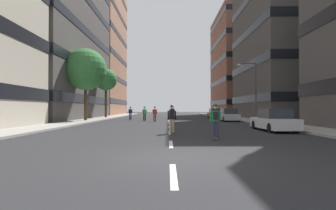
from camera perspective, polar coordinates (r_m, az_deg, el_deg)
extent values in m
plane|color=#28282B|center=(31.79, 0.03, -3.56)|extent=(143.50, 143.50, 0.00)
cube|color=#9E9991|center=(36.13, -15.97, -3.08)|extent=(3.14, 65.77, 0.14)
cube|color=#9E9991|center=(36.20, 15.96, -3.07)|extent=(3.14, 65.77, 0.14)
cube|color=silver|center=(6.04, 1.05, -15.74)|extent=(0.16, 2.20, 0.01)
cube|color=silver|center=(10.95, 0.48, -8.95)|extent=(0.16, 2.20, 0.01)
cube|color=silver|center=(15.91, 0.26, -6.37)|extent=(0.16, 2.20, 0.01)
cube|color=silver|center=(20.90, 0.15, -5.02)|extent=(0.16, 2.20, 0.01)
cube|color=silver|center=(25.88, 0.09, -4.19)|extent=(0.16, 2.20, 0.01)
cube|color=silver|center=(30.88, 0.04, -3.63)|extent=(0.16, 2.20, 0.01)
cube|color=silver|center=(35.87, 0.01, -3.23)|extent=(0.16, 2.20, 0.01)
cube|color=silver|center=(40.87, -0.02, -2.92)|extent=(0.16, 2.20, 0.01)
cube|color=silver|center=(45.86, -0.04, -2.68)|extent=(0.16, 2.20, 0.01)
cube|color=silver|center=(50.86, -0.05, -2.49)|extent=(0.16, 2.20, 0.01)
cube|color=silver|center=(55.86, -0.06, -2.33)|extent=(0.16, 2.20, 0.01)
cube|color=silver|center=(60.86, -0.08, -2.20)|extent=(0.16, 2.20, 0.01)
cube|color=#4C4744|center=(43.90, -28.68, 19.26)|extent=(16.78, 23.54, 33.02)
cube|color=black|center=(41.30, -28.79, 1.11)|extent=(16.90, 23.66, 1.10)
cube|color=black|center=(41.71, -28.75, 7.60)|extent=(16.90, 23.66, 1.10)
cube|color=black|center=(42.64, -28.71, 13.89)|extent=(16.90, 23.66, 1.10)
cube|color=black|center=(44.06, -28.67, 19.84)|extent=(16.90, 23.66, 1.10)
cube|color=#9E6B51|center=(63.81, -18.82, 14.16)|extent=(16.78, 19.51, 35.83)
cube|color=black|center=(61.70, -18.88, 0.71)|extent=(16.90, 19.63, 1.10)
cube|color=black|center=(62.03, -18.86, 5.44)|extent=(16.90, 19.63, 1.10)
cube|color=black|center=(62.79, -18.84, 10.09)|extent=(16.90, 19.63, 1.10)
cube|color=black|center=(63.94, -18.82, 14.60)|extent=(16.90, 19.63, 1.10)
cube|color=black|center=(65.48, -18.80, 18.92)|extent=(16.90, 19.63, 1.10)
cube|color=#4C4744|center=(42.71, 28.63, 13.60)|extent=(16.78, 16.53, 24.15)
cube|color=black|center=(41.42, 28.71, 1.20)|extent=(16.90, 16.65, 1.10)
cube|color=black|center=(41.86, 28.67, 7.82)|extent=(16.90, 16.65, 1.10)
cube|color=black|center=(42.83, 28.63, 14.23)|extent=(16.90, 16.65, 1.10)
cube|color=black|center=(44.32, 28.59, 20.27)|extent=(16.90, 16.65, 1.10)
cube|color=brown|center=(62.62, 18.68, 8.79)|extent=(16.78, 18.33, 23.76)
cube|color=black|center=(61.78, 18.71, 0.50)|extent=(16.90, 18.45, 1.10)
cube|color=black|center=(62.06, 18.70, 4.89)|extent=(16.90, 18.45, 1.10)
cube|color=black|center=(62.70, 18.68, 9.22)|extent=(16.90, 18.45, 1.10)
cube|color=black|center=(63.69, 18.66, 13.43)|extent=(16.90, 18.45, 1.10)
cube|color=black|center=(65.01, 18.64, 17.50)|extent=(16.90, 18.45, 1.10)
cube|color=#B2B7BF|center=(30.89, 13.48, -2.64)|extent=(1.80, 4.40, 0.70)
cube|color=#2D3338|center=(30.73, 13.54, -1.40)|extent=(1.60, 2.10, 0.64)
cylinder|color=black|center=(32.13, 11.48, -2.94)|extent=(0.22, 0.64, 0.64)
cylinder|color=black|center=(32.49, 14.25, -2.91)|extent=(0.22, 0.64, 0.64)
cylinder|color=black|center=(29.30, 12.63, -3.15)|extent=(0.22, 0.64, 0.64)
cylinder|color=black|center=(29.70, 15.64, -3.11)|extent=(0.22, 0.64, 0.64)
cube|color=maroon|center=(38.98, 10.60, -2.24)|extent=(1.80, 4.40, 0.70)
cube|color=#2D3338|center=(38.82, 10.64, -1.26)|extent=(1.60, 2.10, 0.64)
cylinder|color=black|center=(40.27, 9.09, -2.50)|extent=(0.22, 0.64, 0.64)
cylinder|color=black|center=(40.56, 11.33, -2.48)|extent=(0.22, 0.64, 0.64)
cylinder|color=black|center=(37.41, 9.81, -2.63)|extent=(0.22, 0.64, 0.64)
cylinder|color=black|center=(37.72, 12.21, -2.61)|extent=(0.22, 0.64, 0.64)
cube|color=silver|center=(18.68, 22.84, -3.86)|extent=(1.80, 4.40, 0.70)
cube|color=#2D3338|center=(18.52, 23.01, -1.81)|extent=(1.60, 2.10, 0.64)
cylinder|color=black|center=(19.75, 19.05, -4.31)|extent=(0.22, 0.64, 0.64)
cylinder|color=black|center=(20.34, 23.32, -4.19)|extent=(0.22, 0.64, 0.64)
cylinder|color=black|center=(17.05, 22.28, -4.88)|extent=(0.22, 0.64, 0.64)
cylinder|color=black|center=(17.72, 27.08, -4.69)|extent=(0.22, 0.64, 0.64)
cylinder|color=#4C3823|center=(40.33, -14.27, 0.63)|extent=(0.36, 0.36, 4.73)
sphere|color=#387A3D|center=(40.57, -14.26, 5.67)|extent=(3.43, 3.43, 3.43)
cylinder|color=#4C3823|center=(31.09, -18.58, 0.66)|extent=(0.36, 0.36, 4.32)
sphere|color=#387A3D|center=(31.42, -18.55, 7.76)|extent=(4.93, 4.93, 4.93)
cylinder|color=#3F3F44|center=(29.26, 19.29, 2.88)|extent=(0.16, 0.16, 6.50)
cylinder|color=#3F3F44|center=(29.34, 17.59, 9.06)|extent=(1.80, 0.10, 0.10)
ellipsoid|color=silver|center=(29.06, 15.88, 8.85)|extent=(0.50, 0.30, 0.24)
cube|color=brown|center=(34.15, 0.77, -3.22)|extent=(0.25, 0.91, 0.02)
cylinder|color=#D8BF4C|center=(34.47, 0.73, -3.28)|extent=(0.18, 0.08, 0.07)
cylinder|color=#D8BF4C|center=(33.83, 0.81, -3.33)|extent=(0.18, 0.08, 0.07)
cylinder|color=#594C47|center=(34.13, 0.62, -2.53)|extent=(0.15, 0.15, 0.80)
cylinder|color=#594C47|center=(34.14, 0.92, -2.53)|extent=(0.15, 0.15, 0.80)
cube|color=black|center=(34.12, 0.77, -1.40)|extent=(0.33, 0.22, 0.55)
cylinder|color=black|center=(34.15, 0.40, -1.45)|extent=(0.10, 0.23, 0.55)
cylinder|color=black|center=(34.19, 1.13, -1.44)|extent=(0.10, 0.23, 0.55)
sphere|color=beige|center=(34.14, 0.77, -0.64)|extent=(0.22, 0.22, 0.22)
sphere|color=black|center=(34.14, 0.77, -0.55)|extent=(0.21, 0.21, 0.21)
cube|color=black|center=(33.94, 0.79, -1.35)|extent=(0.27, 0.18, 0.40)
cube|color=brown|center=(33.59, -8.83, -3.26)|extent=(0.23, 0.91, 0.02)
cylinder|color=#D8BF4C|center=(33.91, -8.73, -3.31)|extent=(0.18, 0.08, 0.07)
cylinder|color=#D8BF4C|center=(33.28, -8.93, -3.36)|extent=(0.18, 0.08, 0.07)
cylinder|color=#2D334C|center=(33.59, -8.98, -2.55)|extent=(0.14, 0.14, 0.80)
cylinder|color=#2D334C|center=(33.56, -8.68, -2.56)|extent=(0.14, 0.14, 0.80)
cube|color=blue|center=(33.56, -8.83, -1.40)|extent=(0.33, 0.21, 0.55)
cylinder|color=blue|center=(33.65, -9.18, -1.45)|extent=(0.10, 0.23, 0.55)
cylinder|color=blue|center=(33.57, -8.44, -1.45)|extent=(0.10, 0.23, 0.55)
sphere|color=tan|center=(33.58, -8.82, -0.63)|extent=(0.22, 0.22, 0.22)
sphere|color=black|center=(33.58, -8.82, -0.54)|extent=(0.21, 0.21, 0.21)
cube|color=black|center=(33.38, -8.88, -1.35)|extent=(0.26, 0.17, 0.40)
cube|color=brown|center=(15.45, 0.69, -6.25)|extent=(0.22, 0.90, 0.02)
cylinder|color=#D8BF4C|center=(15.77, 0.69, -6.31)|extent=(0.18, 0.07, 0.07)
cylinder|color=#D8BF4C|center=(15.13, 0.69, -6.55)|extent=(0.18, 0.07, 0.07)
cylinder|color=tan|center=(15.41, 0.36, -4.73)|extent=(0.14, 0.14, 0.80)
cylinder|color=tan|center=(15.41, 1.03, -4.73)|extent=(0.14, 0.14, 0.80)
cube|color=black|center=(15.38, 0.69, -2.22)|extent=(0.32, 0.21, 0.55)
cylinder|color=black|center=(15.43, -0.13, -2.32)|extent=(0.09, 0.23, 0.55)
cylinder|color=black|center=(15.43, 1.51, -2.32)|extent=(0.09, 0.23, 0.55)
sphere|color=beige|center=(15.40, 0.69, -0.52)|extent=(0.22, 0.22, 0.22)
sphere|color=black|center=(15.40, 0.69, -0.34)|extent=(0.21, 0.21, 0.21)
cube|color=brown|center=(40.32, 0.98, -2.84)|extent=(0.36, 0.92, 0.02)
cylinder|color=#D8BF4C|center=(40.63, 1.05, -2.89)|extent=(0.19, 0.10, 0.07)
cylinder|color=#D8BF4C|center=(40.00, 0.90, -2.93)|extent=(0.19, 0.10, 0.07)
cylinder|color=#2D334C|center=(40.32, 0.85, -2.26)|extent=(0.16, 0.16, 0.80)
cylinder|color=#2D334C|center=(40.29, 1.10, -2.26)|extent=(0.16, 0.16, 0.80)
cube|color=red|center=(40.29, 0.98, -1.30)|extent=(0.35, 0.25, 0.55)
cylinder|color=red|center=(40.38, 0.68, -1.34)|extent=(0.13, 0.24, 0.55)
cylinder|color=red|center=(40.31, 1.30, -1.34)|extent=(0.13, 0.24, 0.55)
sphere|color=#997051|center=(40.31, 0.98, -0.65)|extent=(0.22, 0.22, 0.22)
sphere|color=black|center=(40.31, 0.98, -0.58)|extent=(0.21, 0.21, 0.21)
cube|color=#3F72BF|center=(40.11, 0.94, -1.26)|extent=(0.28, 0.20, 0.40)
cube|color=brown|center=(28.98, -3.26, -3.67)|extent=(0.24, 0.91, 0.02)
cylinder|color=#D8BF4C|center=(29.30, -3.19, -3.73)|extent=(0.18, 0.08, 0.07)
cylinder|color=#D8BF4C|center=(28.67, -3.32, -3.79)|extent=(0.18, 0.08, 0.07)
cylinder|color=#594C47|center=(28.97, -3.43, -2.85)|extent=(0.15, 0.15, 0.80)
cylinder|color=#594C47|center=(28.96, -3.08, -2.86)|extent=(0.15, 0.15, 0.80)
cube|color=red|center=(28.95, -3.25, -1.52)|extent=(0.33, 0.22, 0.55)
cylinder|color=red|center=(29.02, -3.68, -1.57)|extent=(0.10, 0.23, 0.55)
cylinder|color=red|center=(28.98, -2.81, -1.57)|extent=(0.10, 0.23, 0.55)
sphere|color=beige|center=(28.96, -3.25, -0.62)|extent=(0.22, 0.22, 0.22)
sphere|color=black|center=(28.96, -3.25, -0.52)|extent=(0.21, 0.21, 0.21)
cube|color=brown|center=(30.48, -5.60, -3.52)|extent=(0.21, 0.90, 0.02)
cylinder|color=#D8BF4C|center=(30.80, -5.55, -3.58)|extent=(0.18, 0.07, 0.07)
cylinder|color=#D8BF4C|center=(30.17, -5.65, -3.64)|extent=(0.18, 0.07, 0.07)
cylinder|color=black|center=(30.47, -5.77, -2.75)|extent=(0.14, 0.14, 0.80)
cylinder|color=black|center=(30.46, -5.43, -2.75)|extent=(0.14, 0.14, 0.80)
cube|color=green|center=(30.45, -5.60, -1.48)|extent=(0.32, 0.20, 0.55)
cylinder|color=green|center=(30.52, -6.00, -1.53)|extent=(0.09, 0.23, 0.55)
cylinder|color=green|center=(30.48, -5.18, -1.53)|extent=(0.09, 0.23, 0.55)
sphere|color=tan|center=(30.47, -5.59, -0.62)|extent=(0.22, 0.22, 0.22)
sphere|color=black|center=(30.47, -5.59, -0.53)|extent=(0.21, 0.21, 0.21)
cube|color=brown|center=(37.89, 0.51, -2.98)|extent=(0.24, 0.91, 0.02)
cylinder|color=#D8BF4C|center=(38.21, 0.53, -3.03)|extent=(0.18, 0.08, 0.07)
cylinder|color=#D8BF4C|center=(37.57, 0.50, -3.07)|extent=(0.18, 0.08, 0.07)
cylinder|color=tan|center=(37.88, 0.38, -2.35)|extent=(0.15, 0.15, 0.80)
cylinder|color=tan|center=(37.87, 0.65, -2.36)|extent=(0.15, 0.15, 0.80)
cube|color=blue|center=(37.86, 0.51, -1.33)|extent=(0.33, 0.21, 0.55)
cylinder|color=blue|center=(37.92, 0.18, -1.37)|extent=(0.10, 0.23, 0.55)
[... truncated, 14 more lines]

